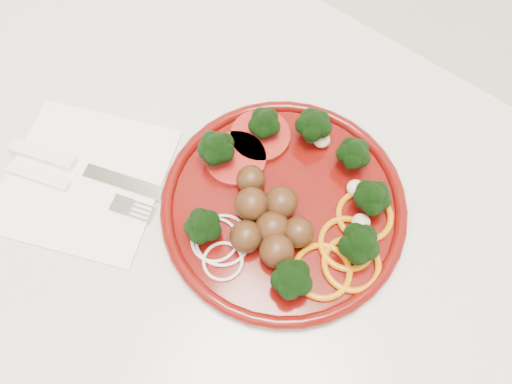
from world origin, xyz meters
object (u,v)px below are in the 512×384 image
Objects in this scene: knife at (69,164)px; fork at (55,182)px; napkin at (85,179)px; plate at (286,202)px.

fork is at bearing -97.00° from knife.
napkin is at bearing -22.66° from knife.
napkin is at bearing -150.72° from plate.
fork is at bearing -127.54° from napkin.
knife is at bearing 176.49° from napkin.
knife is (-0.22, -0.11, -0.01)m from plate.
plate is 0.26m from fork.
knife is (-0.02, 0.00, 0.01)m from napkin.
plate reaches higher than fork.
fork is (0.01, -0.03, -0.00)m from knife.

